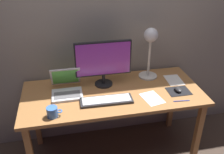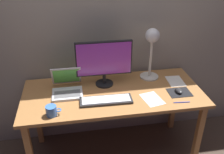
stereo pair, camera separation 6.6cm
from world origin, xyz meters
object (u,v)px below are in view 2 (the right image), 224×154
keyboard_main (106,100)px  monitor (104,61)px  laptop (67,85)px  mouse (179,91)px  coffee_mug (52,111)px  desk_lamp (152,44)px  pen (182,102)px

keyboard_main → monitor: bearing=84.8°
keyboard_main → laptop: 0.39m
monitor → mouse: monitor is taller
coffee_mug → desk_lamp: bearing=26.7°
keyboard_main → mouse: size_ratio=4.62×
monitor → keyboard_main: monitor is taller
desk_lamp → coffee_mug: (-0.92, -0.47, -0.31)m
laptop → pen: laptop is taller
laptop → mouse: bearing=-11.3°
keyboard_main → laptop: size_ratio=1.51×
laptop → desk_lamp: (0.80, 0.13, 0.29)m
mouse → pen: size_ratio=0.69×
monitor → pen: (0.60, -0.41, -0.24)m
keyboard_main → pen: bearing=-11.2°
keyboard_main → pen: keyboard_main is taller
laptop → mouse: 1.00m
monitor → keyboard_main: 0.37m
coffee_mug → pen: (1.06, -0.01, -0.04)m
laptop → pen: (0.94, -0.35, -0.06)m
keyboard_main → coffee_mug: coffee_mug is taller
keyboard_main → laptop: (-0.32, 0.23, 0.05)m
pen → desk_lamp: bearing=106.3°
monitor → mouse: (0.63, -0.25, -0.23)m
pen → coffee_mug: bearing=179.6°
desk_lamp → pen: 0.60m
keyboard_main → desk_lamp: bearing=36.0°
desk_lamp → coffee_mug: size_ratio=4.16×
mouse → coffee_mug: size_ratio=0.80×
keyboard_main → pen: 0.63m
laptop → mouse: size_ratio=3.06×
keyboard_main → pen: (0.62, -0.12, -0.01)m
desk_lamp → monitor: bearing=-171.8°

